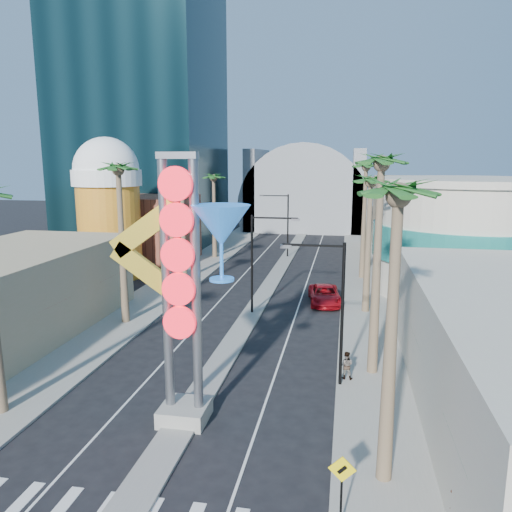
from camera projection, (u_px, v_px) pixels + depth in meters
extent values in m
plane|color=black|center=(162.00, 456.00, 20.87)|extent=(240.00, 240.00, 0.00)
cube|color=gray|center=(194.00, 269.00, 56.34)|extent=(5.00, 100.00, 0.15)
cube|color=gray|center=(366.00, 276.00, 52.98)|extent=(5.00, 100.00, 0.15)
cube|color=gray|center=(281.00, 267.00, 57.55)|extent=(1.60, 84.00, 0.15)
cube|color=black|center=(141.00, 67.00, 70.23)|extent=(20.00, 20.00, 50.00)
cube|color=brown|center=(149.00, 230.00, 59.64)|extent=(10.00, 10.00, 8.00)
cube|color=tan|center=(417.00, 217.00, 63.44)|extent=(10.00, 20.00, 10.00)
cylinder|color=#CE621B|center=(110.00, 230.00, 51.90)|extent=(6.40, 6.40, 10.00)
cylinder|color=white|center=(107.00, 178.00, 50.88)|extent=(7.00, 7.00, 1.60)
sphere|color=white|center=(106.00, 170.00, 50.72)|extent=(6.60, 6.60, 6.60)
cylinder|color=beige|center=(465.00, 240.00, 45.71)|extent=(16.00, 16.00, 10.00)
cylinder|color=teal|center=(465.00, 240.00, 45.71)|extent=(16.60, 16.60, 3.00)
cylinder|color=beige|center=(470.00, 181.00, 44.70)|extent=(16.60, 16.60, 0.60)
cylinder|color=slate|center=(306.00, 206.00, 89.64)|extent=(22.00, 16.00, 22.00)
cube|color=slate|center=(257.00, 189.00, 90.67)|extent=(2.00, 16.00, 14.00)
cube|color=slate|center=(358.00, 190.00, 87.48)|extent=(2.00, 16.00, 14.00)
cube|color=gray|center=(185.00, 413.00, 23.69)|extent=(2.20, 2.20, 0.80)
cylinder|color=slate|center=(166.00, 288.00, 22.66)|extent=(0.44, 0.44, 12.00)
cylinder|color=slate|center=(196.00, 289.00, 22.41)|extent=(0.44, 0.44, 12.00)
cube|color=slate|center=(177.00, 155.00, 21.41)|extent=(1.80, 0.50, 0.30)
cylinder|color=red|center=(175.00, 184.00, 21.30)|extent=(1.50, 0.25, 1.50)
cylinder|color=red|center=(176.00, 220.00, 21.60)|extent=(1.50, 0.25, 1.50)
cylinder|color=red|center=(178.00, 255.00, 21.89)|extent=(1.50, 0.25, 1.50)
cylinder|color=red|center=(179.00, 289.00, 22.19)|extent=(1.50, 0.25, 1.50)
cylinder|color=red|center=(180.00, 322.00, 22.48)|extent=(1.50, 0.25, 1.50)
cube|color=yellow|center=(145.00, 228.00, 22.30)|extent=(3.47, 0.25, 2.80)
cube|color=yellow|center=(147.00, 272.00, 22.68)|extent=(3.47, 0.25, 2.80)
cone|color=blue|center=(221.00, 226.00, 21.65)|extent=(2.60, 2.60, 1.80)
cylinder|color=blue|center=(222.00, 262.00, 21.95)|extent=(0.16, 0.16, 1.60)
cylinder|color=blue|center=(222.00, 279.00, 22.10)|extent=(1.10, 1.10, 0.12)
cylinder|color=black|center=(341.00, 494.00, 16.40)|extent=(0.08, 0.08, 2.50)
cube|color=yellow|center=(342.00, 469.00, 16.16)|extent=(0.92, 0.04, 0.92)
cylinder|color=black|center=(252.00, 265.00, 39.43)|extent=(0.18, 0.18, 8.00)
cube|color=black|center=(275.00, 218.00, 38.39)|extent=(3.60, 0.12, 0.12)
cube|color=slate|center=(295.00, 220.00, 38.12)|extent=(0.60, 0.25, 0.18)
cylinder|color=black|center=(288.00, 226.00, 62.60)|extent=(0.18, 0.18, 8.00)
cube|color=black|center=(274.00, 196.00, 62.20)|extent=(3.60, 0.12, 0.12)
cube|color=slate|center=(261.00, 196.00, 62.50)|extent=(0.60, 0.25, 0.18)
cylinder|color=black|center=(342.00, 316.00, 26.56)|extent=(0.18, 0.18, 8.00)
cube|color=black|center=(313.00, 245.00, 26.13)|extent=(3.24, 0.12, 0.12)
cube|color=slate|center=(286.00, 246.00, 26.40)|extent=(0.60, 0.25, 0.18)
cylinder|color=brown|center=(122.00, 249.00, 36.82)|extent=(0.40, 0.40, 11.50)
sphere|color=#1A4E1C|center=(118.00, 170.00, 35.73)|extent=(2.40, 2.40, 2.40)
cylinder|color=brown|center=(183.00, 232.00, 50.49)|extent=(0.40, 0.40, 10.00)
sphere|color=#1A4E1C|center=(182.00, 182.00, 49.54)|extent=(2.40, 2.40, 2.40)
cylinder|color=brown|center=(214.00, 219.00, 62.07)|extent=(0.40, 0.40, 10.00)
sphere|color=#1A4E1C|center=(214.00, 178.00, 61.13)|extent=(2.40, 2.40, 2.40)
cylinder|color=brown|center=(390.00, 346.00, 18.23)|extent=(0.40, 0.40, 11.00)
sphere|color=#1A4E1C|center=(399.00, 195.00, 17.19)|extent=(2.40, 2.40, 2.40)
cylinder|color=brown|center=(376.00, 273.00, 27.80)|extent=(0.40, 0.40, 12.00)
sphere|color=#1A4E1C|center=(382.00, 164.00, 26.66)|extent=(2.40, 2.40, 2.40)
cylinder|color=brown|center=(368.00, 249.00, 39.53)|extent=(0.40, 0.40, 10.50)
sphere|color=#1A4E1C|center=(371.00, 182.00, 38.53)|extent=(2.40, 2.40, 2.40)
cylinder|color=brown|center=(364.00, 224.00, 51.02)|extent=(0.40, 0.40, 11.50)
sphere|color=#1A4E1C|center=(366.00, 167.00, 49.93)|extent=(2.40, 2.40, 2.40)
imported|color=#B30D18|center=(325.00, 295.00, 42.92)|extent=(3.29, 5.86, 1.55)
imported|color=gray|center=(460.00, 500.00, 16.59)|extent=(0.75, 0.56, 1.88)
imported|color=gray|center=(346.00, 365.00, 27.82)|extent=(0.83, 0.68, 1.58)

